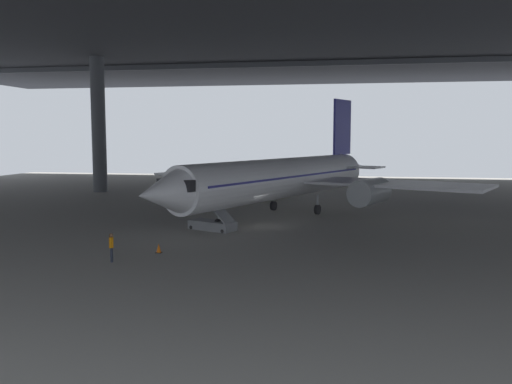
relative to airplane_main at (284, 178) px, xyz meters
The scene contains 8 objects.
ground_plane 7.05m from the airplane_main, 107.99° to the right, with size 110.00×110.00×0.00m, color gray.
hangar_structure 16.56m from the airplane_main, 104.24° to the left, with size 121.00×99.00×18.46m.
airplane_main is the anchor object (origin of this frame).
boarding_stairs 10.24m from the airplane_main, 117.45° to the right, with size 4.35×2.97×4.60m.
crew_worker_near_nose 21.59m from the airplane_main, 110.53° to the right, with size 0.33×0.52×1.69m.
crew_worker_by_stairs 7.97m from the airplane_main, 126.61° to the right, with size 0.28×0.54×1.60m.
traffic_cone_orange 18.49m from the airplane_main, 108.24° to the right, with size 0.36×0.36×0.60m.
baggage_tug 13.47m from the airplane_main, 104.17° to the left, with size 2.04×2.50×0.90m.
Camera 1 is at (7.84, -42.46, 7.25)m, focal length 37.41 mm.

